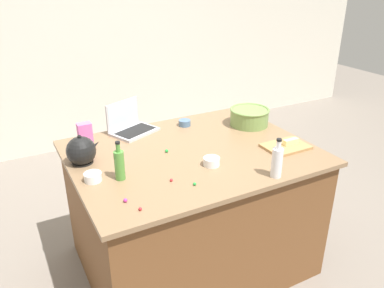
{
  "coord_description": "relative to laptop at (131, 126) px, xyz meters",
  "views": [
    {
      "loc": [
        -1.07,
        -2.0,
        1.98
      ],
      "look_at": [
        0.0,
        0.0,
        0.95
      ],
      "focal_mm": 36.02,
      "sensor_mm": 36.0,
      "label": 1
    }
  ],
  "objects": [
    {
      "name": "kettle",
      "position": [
        -0.43,
        -0.33,
        0.03
      ],
      "size": [
        0.21,
        0.18,
        0.2
      ],
      "color": "black",
      "rests_on": "island_counter"
    },
    {
      "name": "butter_stick_left",
      "position": [
        0.85,
        -0.75,
        -0.01
      ],
      "size": [
        0.11,
        0.04,
        0.04
      ],
      "primitive_type": "cube",
      "rotation": [
        0.0,
        0.0,
        0.01
      ],
      "color": "#F4E58C",
      "rests_on": "cutting_board"
    },
    {
      "name": "ramekin_wide",
      "position": [
        -0.43,
        -0.58,
        -0.02
      ],
      "size": [
        0.1,
        0.1,
        0.05
      ],
      "primitive_type": "cylinder",
      "color": "white",
      "rests_on": "island_counter"
    },
    {
      "name": "candy_1",
      "position": [
        0.08,
        -0.44,
        -0.04
      ],
      "size": [
        0.02,
        0.02,
        0.02
      ],
      "primitive_type": "sphere",
      "color": "green",
      "rests_on": "island_counter"
    },
    {
      "name": "candy_6",
      "position": [
        -0.1,
        -0.07,
        -0.04
      ],
      "size": [
        0.02,
        0.02,
        0.02
      ],
      "primitive_type": "sphere",
      "color": "yellow",
      "rests_on": "island_counter"
    },
    {
      "name": "mixing_bowl_large",
      "position": [
        0.84,
        -0.3,
        0.02
      ],
      "size": [
        0.3,
        0.3,
        0.13
      ],
      "color": "#72934C",
      "rests_on": "island_counter"
    },
    {
      "name": "bottle_olive",
      "position": [
        -0.29,
        -0.63,
        0.05
      ],
      "size": [
        0.06,
        0.06,
        0.23
      ],
      "color": "#4C8C38",
      "rests_on": "island_counter"
    },
    {
      "name": "candy_5",
      "position": [
        -0.35,
        -0.87,
        -0.04
      ],
      "size": [
        0.02,
        0.02,
        0.02
      ],
      "primitive_type": "sphere",
      "color": "#CC3399",
      "rests_on": "island_counter"
    },
    {
      "name": "wall_back",
      "position": [
        0.24,
        1.97,
        0.35
      ],
      "size": [
        8.0,
        0.1,
        2.6
      ],
      "primitive_type": "cube",
      "color": "beige",
      "rests_on": "ground"
    },
    {
      "name": "bottle_vinegar",
      "position": [
        0.5,
        -1.02,
        0.05
      ],
      "size": [
        0.06,
        0.06,
        0.24
      ],
      "color": "white",
      "rests_on": "island_counter"
    },
    {
      "name": "cutting_board",
      "position": [
        0.81,
        -0.75,
        -0.04
      ],
      "size": [
        0.29,
        0.21,
        0.02
      ],
      "primitive_type": "cube",
      "color": "#AD7F4C",
      "rests_on": "island_counter"
    },
    {
      "name": "candy_4",
      "position": [
        -0.05,
        -0.8,
        -0.04
      ],
      "size": [
        0.02,
        0.02,
        0.02
      ],
      "primitive_type": "sphere",
      "color": "red",
      "rests_on": "island_counter"
    },
    {
      "name": "candy_bag",
      "position": [
        -0.35,
        -0.12,
        0.04
      ],
      "size": [
        0.09,
        0.06,
        0.17
      ],
      "primitive_type": "cube",
      "color": "pink",
      "rests_on": "island_counter"
    },
    {
      "name": "ramekin_medium",
      "position": [
        0.25,
        -0.73,
        -0.02
      ],
      "size": [
        0.1,
        0.1,
        0.05
      ],
      "primitive_type": "cylinder",
      "color": "white",
      "rests_on": "island_counter"
    },
    {
      "name": "ground_plane",
      "position": [
        0.24,
        -0.5,
        -0.95
      ],
      "size": [
        12.0,
        12.0,
        0.0
      ],
      "primitive_type": "plane",
      "color": "slate"
    },
    {
      "name": "candy_3",
      "position": [
        -0.31,
        -0.98,
        -0.04
      ],
      "size": [
        0.02,
        0.02,
        0.02
      ],
      "primitive_type": "sphere",
      "color": "red",
      "rests_on": "island_counter"
    },
    {
      "name": "island_counter",
      "position": [
        0.24,
        -0.5,
        -0.5
      ],
      "size": [
        1.55,
        1.19,
        0.9
      ],
      "color": "brown",
      "rests_on": "ground"
    },
    {
      "name": "candy_2",
      "position": [
        -0.32,
        -0.11,
        -0.04
      ],
      "size": [
        0.02,
        0.02,
        0.02
      ],
      "primitive_type": "sphere",
      "color": "red",
      "rests_on": "island_counter"
    },
    {
      "name": "laptop",
      "position": [
        0.0,
        0.0,
        0.0
      ],
      "size": [
        0.37,
        0.33,
        0.22
      ],
      "color": "#B7B7BC",
      "rests_on": "island_counter"
    },
    {
      "name": "ramekin_small",
      "position": [
        0.4,
        -0.08,
        -0.02
      ],
      "size": [
        0.09,
        0.09,
        0.04
      ],
      "primitive_type": "cylinder",
      "color": "slate",
      "rests_on": "island_counter"
    },
    {
      "name": "candy_0",
      "position": [
        0.05,
        -0.89,
        -0.04
      ],
      "size": [
        0.02,
        0.02,
        0.02
      ],
      "primitive_type": "sphere",
      "color": "green",
      "rests_on": "island_counter"
    }
  ]
}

